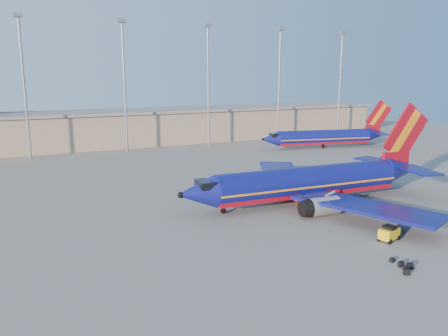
{
  "coord_description": "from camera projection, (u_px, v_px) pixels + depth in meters",
  "views": [
    {
      "loc": [
        -28.0,
        -50.54,
        16.69
      ],
      "look_at": [
        -1.44,
        3.8,
        4.0
      ],
      "focal_mm": 35.0,
      "sensor_mm": 36.0,
      "label": 1
    }
  ],
  "objects": [
    {
      "name": "light_mast_row",
      "position": [
        168.0,
        73.0,
        98.89
      ],
      "size": [
        101.6,
        1.6,
        28.65
      ],
      "color": "gray",
      "rests_on": "ground"
    },
    {
      "name": "aircraft_main",
      "position": [
        313.0,
        182.0,
        58.64
      ],
      "size": [
        38.6,
        37.08,
        13.06
      ],
      "rotation": [
        0.0,
        0.0,
        -0.06
      ],
      "color": "navy",
      "rests_on": "ground"
    },
    {
      "name": "baggage_tug",
      "position": [
        389.0,
        233.0,
        45.1
      ],
      "size": [
        2.53,
        1.88,
        1.62
      ],
      "rotation": [
        0.0,
        0.0,
        0.25
      ],
      "color": "gold",
      "rests_on": "ground"
    },
    {
      "name": "aircraft_second",
      "position": [
        327.0,
        137.0,
        104.09
      ],
      "size": [
        32.77,
        14.38,
        11.23
      ],
      "rotation": [
        0.0,
        0.0,
        -0.22
      ],
      "color": "navy",
      "rests_on": "ground"
    },
    {
      "name": "ground",
      "position": [
        246.0,
        201.0,
        59.9
      ],
      "size": [
        220.0,
        220.0,
        0.0
      ],
      "primitive_type": "plane",
      "color": "slate",
      "rests_on": "ground"
    },
    {
      "name": "luggage_pile",
      "position": [
        405.0,
        266.0,
        38.63
      ],
      "size": [
        1.99,
        2.99,
        0.52
      ],
      "color": "black",
      "rests_on": "ground"
    },
    {
      "name": "terminal_building",
      "position": [
        173.0,
        125.0,
        114.31
      ],
      "size": [
        122.0,
        16.0,
        8.5
      ],
      "color": "gray",
      "rests_on": "ground"
    }
  ]
}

